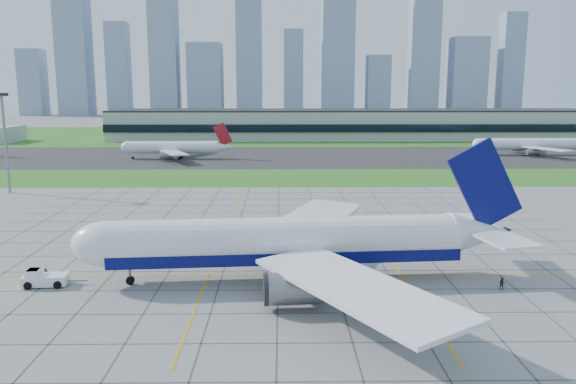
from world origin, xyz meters
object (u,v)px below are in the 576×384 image
distant_jet_1 (174,147)px  airliner (289,242)px  crew_far (502,284)px  light_mast (4,130)px  pushback_tug (43,278)px  distant_jet_2 (529,144)px  crew_near (46,274)px

distant_jet_1 → airliner: bearing=-73.3°
crew_far → light_mast: bearing=162.1°
pushback_tug → airliner: bearing=-0.9°
pushback_tug → crew_far: size_ratio=5.00×
light_mast → airliner: light_mast is taller
distant_jet_1 → distant_jet_2: size_ratio=0.91×
distant_jet_1 → distant_jet_2: same height
crew_near → distant_jet_2: distant_jet_2 is taller
crew_far → distant_jet_2: (72.42, 157.14, 3.63)m
airliner → distant_jet_2: bearing=52.1°
pushback_tug → distant_jet_1: distant_jet_1 is taller
airliner → distant_jet_2: size_ratio=1.36×
distant_jet_1 → distant_jet_2: (143.12, 11.30, 0.00)m
crew_far → distant_jet_1: distant_jet_1 is taller
crew_near → distant_jet_1: 140.97m
airliner → crew_far: (28.40, -4.51, -4.57)m
crew_near → distant_jet_2: bearing=2.9°
crew_far → distant_jet_1: 162.11m
light_mast → distant_jet_1: (29.28, 72.47, -11.70)m
crew_near → light_mast: bearing=73.3°
crew_near → distant_jet_1: size_ratio=0.04×
distant_jet_1 → crew_far: bearing=-64.1°
airliner → distant_jet_1: (-42.29, 141.33, -0.94)m
crew_far → pushback_tug: bearing=-163.8°
airliner → distant_jet_1: 147.53m
airliner → crew_far: 29.12m
crew_far → distant_jet_1: (-70.69, 145.84, 3.63)m
distant_jet_1 → distant_jet_2: bearing=4.5°
light_mast → distant_jet_2: light_mast is taller
crew_near → airliner: bearing=-46.5°
airliner → light_mast: bearing=131.7°
crew_far → distant_jet_1: bearing=134.3°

